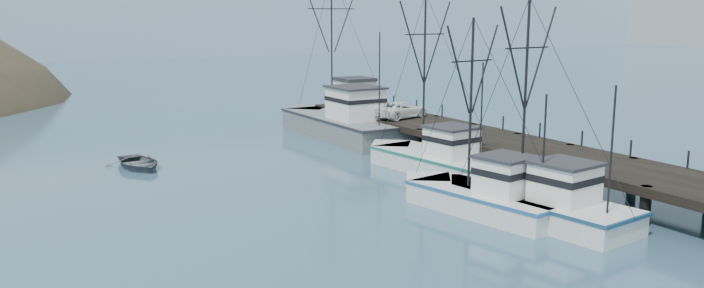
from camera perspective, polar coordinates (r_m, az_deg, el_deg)
name	(u,v)px	position (r m, az deg, el deg)	size (l,w,h in m)	color
ground	(478,271)	(29.19, 10.46, -10.34)	(400.00, 400.00, 0.00)	#30516A
pier	(490,141)	(49.32, 11.38, 0.28)	(6.00, 44.00, 2.00)	black
distant_ridge	(91,56)	(193.18, -20.84, 6.82)	(360.00, 40.00, 26.00)	#9EB2C6
trawler_near	(537,203)	(36.75, 15.11, -4.80)	(5.10, 11.57, 11.61)	silver
trawler_mid	(482,197)	(37.42, 10.73, -4.34)	(5.17, 10.70, 10.62)	silver
trawler_far	(434,159)	(46.70, 6.81, -1.25)	(5.12, 12.03, 12.13)	silver
work_vessel	(341,123)	(59.58, -0.88, 1.79)	(5.41, 17.42, 14.35)	slate
pier_shed	(355,92)	(63.28, 0.23, 4.30)	(3.00, 3.20, 2.80)	silver
pickup_truck	(401,110)	(57.08, 4.10, 2.85)	(2.28, 4.95, 1.38)	white
motorboat	(139,168)	(49.70, -17.31, -1.91)	(3.64, 5.09, 1.05)	#4E5257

